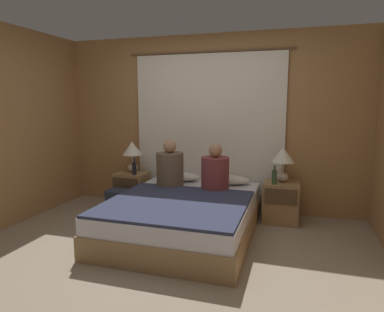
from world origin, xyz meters
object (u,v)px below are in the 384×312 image
Objects in this scene: nightstand_right at (281,202)px; beer_bottle_on_right_stand at (274,177)px; nightstand_left at (132,190)px; beer_bottle_on_left_stand at (134,168)px; bed at (184,216)px; backpack_on_floor at (120,201)px; lamp_left at (132,151)px; pillow_right at (227,180)px; person_left_in_bed at (170,168)px; lamp_right at (283,158)px; person_right_in_bed at (215,172)px; pillow_left at (179,176)px.

beer_bottle_on_right_stand reaches higher than nightstand_right.
beer_bottle_on_left_stand is at bearing -46.13° from nightstand_left.
backpack_on_floor is at bearing 160.74° from bed.
lamp_left is at bearing 175.35° from beer_bottle_on_right_stand.
person_left_in_bed reaches higher than pillow_right.
beer_bottle_on_right_stand is at bearing -4.65° from lamp_left.
person_left_in_bed is at bearing 7.41° from backpack_on_floor.
person_left_in_bed is (-1.43, -0.30, 0.43)m from nightstand_right.
lamp_right is (1.07, 0.81, 0.62)m from bed.
lamp_right is 2.27m from backpack_on_floor.
nightstand_left is 2.09m from beer_bottle_on_right_stand.
lamp_left reaches higher than nightstand_left.
bed is 3.45× the size of person_right_in_bed.
pillow_left is at bearing 180.00° from pillow_right.
lamp_right is 2.05m from beer_bottle_on_left_stand.
nightstand_left reaches higher than bed.
lamp_right is (0.00, 0.05, 0.57)m from nightstand_right.
lamp_right reaches higher than beer_bottle_on_right_stand.
pillow_left and pillow_right have the same top height.
nightstand_right is at bearing -1.34° from lamp_left.
lamp_left reaches higher than beer_bottle_on_left_stand.
person_right_in_bed is 0.75m from beer_bottle_on_right_stand.
lamp_right is 1.46m from pillow_left.
nightstand_right is 0.89× the size of person_right_in_bed.
nightstand_right is 1.44m from pillow_left.
nightstand_right is at bearing 19.96° from person_right_in_bed.
lamp_right reaches higher than pillow_left.
person_right_in_bed is at bearing -166.14° from beer_bottle_on_right_stand.
pillow_right is 0.67m from beer_bottle_on_right_stand.
beer_bottle_on_right_stand is at bearing 0.00° from beer_bottle_on_left_stand.
lamp_left is 1.00× the size of lamp_right.
pillow_left is (-0.35, 0.83, 0.28)m from bed.
nightstand_left is 0.89× the size of pillow_left.
beer_bottle_on_left_stand is at bearing -162.91° from pillow_left.
person_left_in_bed reaches higher than person_right_in_bed.
pillow_right is at bearing 174.39° from nightstand_right.
beer_bottle_on_left_stand is 0.65× the size of backpack_on_floor.
beer_bottle_on_left_stand is at bearing -171.81° from pillow_right.
person_left_in_bed is at bearing -22.26° from nightstand_left.
nightstand_left is (-1.07, 0.76, 0.05)m from bed.
bed is 8.71× the size of beer_bottle_on_left_stand.
bed is at bearing -33.66° from beer_bottle_on_left_stand.
beer_bottle_on_left_stand is (-0.96, 0.64, 0.40)m from bed.
pillow_right is at bearing 27.68° from person_left_in_bed.
pillow_right is at bearing 2.87° from nightstand_left.
person_left_in_bed is 1.05× the size of person_right_in_bed.
pillow_right is 1.00× the size of person_right_in_bed.
pillow_left reaches higher than nightstand_right.
lamp_left is at bearing -178.33° from pillow_left.
nightstand_right is at bearing -2.87° from pillow_left.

